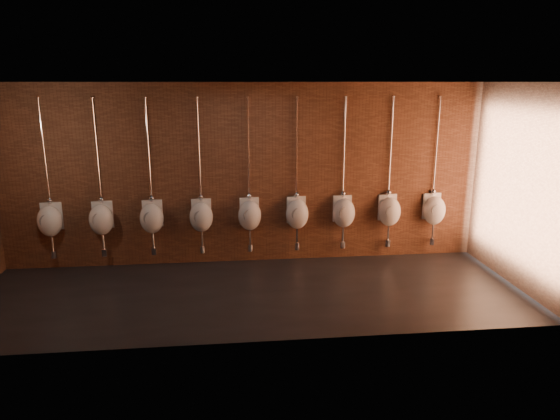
{
  "coord_description": "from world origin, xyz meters",
  "views": [
    {
      "loc": [
        -0.33,
        -7.21,
        3.2
      ],
      "look_at": [
        0.54,
        0.9,
        1.1
      ],
      "focal_mm": 32.0,
      "sensor_mm": 36.0,
      "label": 1
    }
  ],
  "objects_px": {
    "urinal_2": "(152,217)",
    "urinal_3": "(201,216)",
    "urinal_1": "(101,219)",
    "urinal_8": "(434,209)",
    "urinal_6": "(344,212)",
    "urinal_0": "(50,220)",
    "urinal_5": "(297,213)",
    "urinal_4": "(250,215)",
    "urinal_7": "(389,211)"
  },
  "relations": [
    {
      "from": "urinal_4",
      "to": "urinal_5",
      "type": "bearing_deg",
      "value": 0.0
    },
    {
      "from": "urinal_0",
      "to": "urinal_2",
      "type": "distance_m",
      "value": 1.71
    },
    {
      "from": "urinal_3",
      "to": "urinal_5",
      "type": "xyz_separation_m",
      "value": [
        1.71,
        0.0,
        0.0
      ]
    },
    {
      "from": "urinal_4",
      "to": "urinal_8",
      "type": "distance_m",
      "value": 3.41
    },
    {
      "from": "urinal_1",
      "to": "urinal_8",
      "type": "xyz_separation_m",
      "value": [
        5.97,
        0.0,
        0.0
      ]
    },
    {
      "from": "urinal_0",
      "to": "urinal_1",
      "type": "bearing_deg",
      "value": 0.0
    },
    {
      "from": "urinal_8",
      "to": "urinal_6",
      "type": "bearing_deg",
      "value": 180.0
    },
    {
      "from": "urinal_5",
      "to": "urinal_7",
      "type": "bearing_deg",
      "value": 0.0
    },
    {
      "from": "urinal_0",
      "to": "urinal_3",
      "type": "xyz_separation_m",
      "value": [
        2.56,
        0.0,
        0.0
      ]
    },
    {
      "from": "urinal_0",
      "to": "urinal_5",
      "type": "xyz_separation_m",
      "value": [
        4.26,
        0.0,
        0.0
      ]
    },
    {
      "from": "urinal_3",
      "to": "urinal_0",
      "type": "bearing_deg",
      "value": 180.0
    },
    {
      "from": "urinal_1",
      "to": "urinal_7",
      "type": "height_order",
      "value": "same"
    },
    {
      "from": "urinal_2",
      "to": "urinal_3",
      "type": "height_order",
      "value": "same"
    },
    {
      "from": "urinal_2",
      "to": "urinal_7",
      "type": "relative_size",
      "value": 1.0
    },
    {
      "from": "urinal_3",
      "to": "urinal_8",
      "type": "relative_size",
      "value": 1.0
    },
    {
      "from": "urinal_4",
      "to": "urinal_6",
      "type": "relative_size",
      "value": 1.0
    },
    {
      "from": "urinal_5",
      "to": "urinal_6",
      "type": "bearing_deg",
      "value": 0.0
    },
    {
      "from": "urinal_3",
      "to": "urinal_6",
      "type": "bearing_deg",
      "value": 0.0
    },
    {
      "from": "urinal_1",
      "to": "urinal_3",
      "type": "distance_m",
      "value": 1.71
    },
    {
      "from": "urinal_1",
      "to": "urinal_4",
      "type": "distance_m",
      "value": 2.56
    },
    {
      "from": "urinal_3",
      "to": "urinal_7",
      "type": "bearing_deg",
      "value": 0.0
    },
    {
      "from": "urinal_1",
      "to": "urinal_0",
      "type": "bearing_deg",
      "value": 180.0
    },
    {
      "from": "urinal_4",
      "to": "urinal_5",
      "type": "relative_size",
      "value": 1.0
    },
    {
      "from": "urinal_4",
      "to": "urinal_7",
      "type": "height_order",
      "value": "same"
    },
    {
      "from": "urinal_4",
      "to": "urinal_5",
      "type": "distance_m",
      "value": 0.85
    },
    {
      "from": "urinal_1",
      "to": "urinal_4",
      "type": "relative_size",
      "value": 1.0
    },
    {
      "from": "urinal_1",
      "to": "urinal_2",
      "type": "xyz_separation_m",
      "value": [
        0.85,
        0.0,
        0.0
      ]
    },
    {
      "from": "urinal_2",
      "to": "urinal_5",
      "type": "bearing_deg",
      "value": 0.0
    },
    {
      "from": "urinal_1",
      "to": "urinal_8",
      "type": "bearing_deg",
      "value": 0.0
    },
    {
      "from": "urinal_6",
      "to": "urinal_7",
      "type": "distance_m",
      "value": 0.85
    },
    {
      "from": "urinal_5",
      "to": "urinal_8",
      "type": "bearing_deg",
      "value": 0.0
    },
    {
      "from": "urinal_2",
      "to": "urinal_5",
      "type": "relative_size",
      "value": 1.0
    },
    {
      "from": "urinal_1",
      "to": "urinal_4",
      "type": "xyz_separation_m",
      "value": [
        2.56,
        0.0,
        0.0
      ]
    },
    {
      "from": "urinal_4",
      "to": "urinal_7",
      "type": "relative_size",
      "value": 1.0
    },
    {
      "from": "urinal_5",
      "to": "urinal_7",
      "type": "relative_size",
      "value": 1.0
    },
    {
      "from": "urinal_0",
      "to": "urinal_4",
      "type": "height_order",
      "value": "same"
    },
    {
      "from": "urinal_1",
      "to": "urinal_8",
      "type": "relative_size",
      "value": 1.0
    },
    {
      "from": "urinal_7",
      "to": "urinal_8",
      "type": "bearing_deg",
      "value": 0.0
    },
    {
      "from": "urinal_1",
      "to": "urinal_5",
      "type": "distance_m",
      "value": 3.41
    },
    {
      "from": "urinal_0",
      "to": "urinal_7",
      "type": "relative_size",
      "value": 1.0
    },
    {
      "from": "urinal_5",
      "to": "urinal_2",
      "type": "bearing_deg",
      "value": 180.0
    },
    {
      "from": "urinal_4",
      "to": "urinal_8",
      "type": "height_order",
      "value": "same"
    },
    {
      "from": "urinal_0",
      "to": "urinal_2",
      "type": "height_order",
      "value": "same"
    },
    {
      "from": "urinal_7",
      "to": "urinal_8",
      "type": "distance_m",
      "value": 0.85
    },
    {
      "from": "urinal_1",
      "to": "urinal_2",
      "type": "distance_m",
      "value": 0.85
    },
    {
      "from": "urinal_0",
      "to": "urinal_1",
      "type": "height_order",
      "value": "same"
    },
    {
      "from": "urinal_7",
      "to": "urinal_3",
      "type": "bearing_deg",
      "value": 180.0
    },
    {
      "from": "urinal_8",
      "to": "urinal_1",
      "type": "bearing_deg",
      "value": 180.0
    },
    {
      "from": "urinal_1",
      "to": "urinal_2",
      "type": "relative_size",
      "value": 1.0
    },
    {
      "from": "urinal_0",
      "to": "urinal_1",
      "type": "xyz_separation_m",
      "value": [
        0.85,
        0.0,
        0.0
      ]
    }
  ]
}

